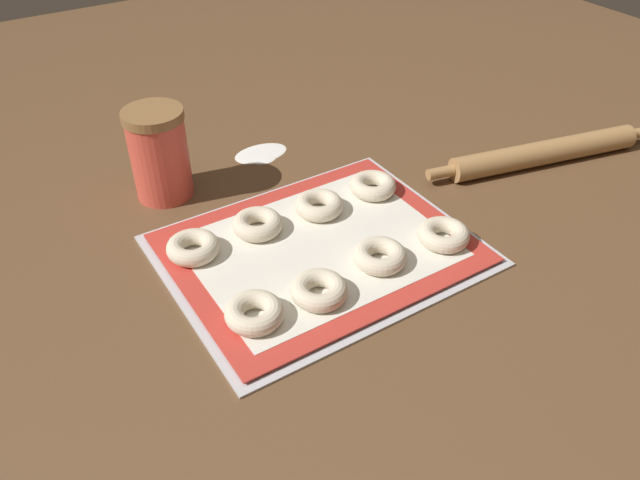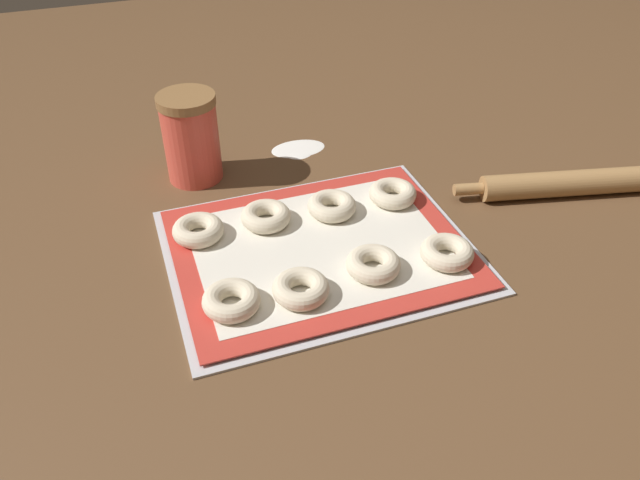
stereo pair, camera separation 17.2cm
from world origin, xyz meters
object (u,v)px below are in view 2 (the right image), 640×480
at_px(bagel_front_far_left, 231,300).
at_px(bagel_back_mid_left, 266,216).
at_px(bagel_front_mid_right, 373,264).
at_px(bagel_back_mid_right, 332,206).
at_px(bagel_front_mid_left, 301,289).
at_px(bagel_back_far_left, 198,230).
at_px(rolling_pin, 589,181).
at_px(bagel_back_far_right, 393,193).
at_px(bagel_front_far_right, 447,252).
at_px(baking_tray, 320,250).
at_px(flour_canister, 191,137).

relative_size(bagel_front_far_left, bagel_back_mid_left, 1.00).
distance_m(bagel_front_mid_right, bagel_back_mid_right, 0.16).
xyz_separation_m(bagel_front_mid_left, bagel_back_far_left, (-0.11, 0.18, 0.00)).
bearing_deg(bagel_back_mid_left, bagel_front_far_left, -119.06).
height_order(bagel_back_far_left, rolling_pin, rolling_pin).
bearing_deg(bagel_back_mid_left, bagel_back_far_right, -1.94).
distance_m(bagel_back_far_left, bagel_back_mid_left, 0.11).
distance_m(bagel_back_mid_right, bagel_back_far_right, 0.11).
distance_m(bagel_front_far_right, bagel_back_mid_left, 0.29).
xyz_separation_m(bagel_front_mid_right, bagel_back_far_right, (0.11, 0.16, 0.00)).
relative_size(bagel_front_mid_right, rolling_pin, 0.17).
distance_m(baking_tray, bagel_back_far_left, 0.19).
bearing_deg(bagel_back_mid_right, bagel_front_mid_left, -122.24).
bearing_deg(baking_tray, bagel_back_far_left, 153.00).
bearing_deg(baking_tray, flour_canister, 116.28).
height_order(bagel_front_far_left, bagel_back_far_left, same).
height_order(bagel_front_far_right, bagel_back_mid_left, same).
distance_m(flour_canister, rolling_pin, 0.70).
relative_size(bagel_front_far_right, bagel_back_far_left, 1.00).
relative_size(bagel_front_far_left, bagel_front_far_right, 1.00).
bearing_deg(baking_tray, bagel_back_mid_left, 125.04).
height_order(bagel_back_far_left, flour_canister, flour_canister).
height_order(bagel_front_mid_left, bagel_back_mid_left, same).
distance_m(baking_tray, bagel_front_far_right, 0.19).
height_order(baking_tray, bagel_back_mid_right, bagel_back_mid_right).
xyz_separation_m(bagel_front_far_left, bagel_back_mid_left, (0.10, 0.17, 0.00)).
distance_m(baking_tray, bagel_back_far_right, 0.18).
distance_m(bagel_front_far_right, bagel_back_far_left, 0.39).
bearing_deg(bagel_front_far_right, flour_canister, 129.48).
distance_m(bagel_front_mid_right, rolling_pin, 0.46).
xyz_separation_m(bagel_back_mid_left, rolling_pin, (0.56, -0.08, -0.00)).
bearing_deg(flour_canister, bagel_back_far_right, -34.26).
distance_m(bagel_back_mid_left, bagel_back_mid_right, 0.11).
relative_size(bagel_front_mid_right, bagel_back_mid_right, 1.00).
height_order(bagel_back_mid_right, flour_canister, flour_canister).
height_order(bagel_back_far_right, rolling_pin, rolling_pin).
distance_m(bagel_front_far_right, flour_canister, 0.49).
bearing_deg(rolling_pin, bagel_back_far_right, 167.39).
height_order(bagel_front_far_left, bagel_front_mid_right, same).
xyz_separation_m(bagel_back_far_left, bagel_back_mid_right, (0.22, -0.01, 0.00)).
bearing_deg(flour_canister, baking_tray, -63.72).
bearing_deg(bagel_front_far_right, bagel_back_far_right, 93.37).
xyz_separation_m(baking_tray, bagel_front_mid_left, (-0.06, -0.10, 0.02)).
xyz_separation_m(baking_tray, bagel_back_far_left, (-0.17, 0.09, 0.02)).
bearing_deg(bagel_front_far_left, bagel_back_far_right, 27.72).
relative_size(bagel_front_mid_left, bagel_back_far_right, 1.00).
distance_m(bagel_back_far_left, flour_canister, 0.21).
bearing_deg(flour_canister, bagel_front_mid_right, -61.88).
xyz_separation_m(bagel_front_mid_left, bagel_back_mid_left, (0.00, 0.18, 0.00)).
xyz_separation_m(bagel_front_far_left, rolling_pin, (0.66, 0.09, -0.00)).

